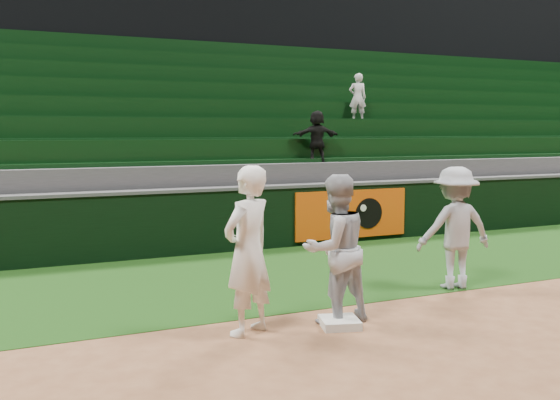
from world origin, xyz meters
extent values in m
plane|color=brown|center=(0.00, 0.00, 0.00)|extent=(70.00, 70.00, 0.00)
cube|color=black|center=(0.00, 3.00, 0.00)|extent=(36.00, 4.20, 0.01)
cube|color=black|center=(0.00, 17.45, 6.00)|extent=(40.00, 12.00, 12.00)
cube|color=silver|center=(0.00, 0.18, 0.05)|extent=(0.54, 0.54, 0.10)
imported|color=white|center=(-1.08, 0.39, 0.97)|extent=(0.84, 0.75, 1.94)
imported|color=#A4A7AF|center=(0.05, 0.38, 0.91)|extent=(0.96, 0.80, 1.81)
imported|color=#9FA3AC|center=(2.45, 1.10, 0.91)|extent=(1.25, 0.84, 1.80)
cube|color=black|center=(0.00, 5.20, 0.60)|extent=(36.00, 0.35, 1.20)
cube|color=#D84C0A|center=(3.00, 5.01, 0.60)|extent=(2.60, 0.05, 1.00)
cylinder|color=black|center=(3.40, 4.98, 0.60)|extent=(0.64, 0.02, 0.64)
cylinder|color=white|center=(3.25, 4.96, 0.72)|extent=(0.14, 0.02, 0.14)
cube|color=#424244|center=(0.00, 5.20, 1.22)|extent=(36.00, 0.40, 0.06)
cube|color=#39393C|center=(0.00, 5.92, 0.82)|extent=(36.00, 0.85, 1.65)
cube|color=black|center=(0.00, 6.18, 1.90)|extent=(36.00, 0.14, 0.50)
cube|color=black|center=(0.00, 6.01, 1.69)|extent=(36.00, 0.45, 0.08)
cube|color=#39393C|center=(0.00, 6.78, 1.05)|extent=(36.00, 0.85, 2.10)
cube|color=black|center=(0.00, 7.03, 2.35)|extent=(36.00, 0.14, 0.50)
cube|color=black|center=(0.00, 6.86, 2.14)|extent=(36.00, 0.45, 0.08)
cube|color=#39393C|center=(0.00, 7.62, 1.27)|extent=(36.00, 0.85, 2.55)
cube|color=black|center=(0.00, 7.88, 2.80)|extent=(36.00, 0.14, 0.50)
cube|color=black|center=(0.00, 7.71, 2.59)|extent=(36.00, 0.45, 0.08)
cube|color=#39393C|center=(0.00, 8.47, 1.50)|extent=(36.00, 0.85, 3.00)
cube|color=black|center=(0.00, 8.73, 3.25)|extent=(36.00, 0.14, 0.50)
cube|color=black|center=(0.00, 8.56, 3.04)|extent=(36.00, 0.45, 0.08)
cube|color=#39393C|center=(0.00, 9.32, 1.73)|extent=(36.00, 0.85, 3.45)
cube|color=black|center=(0.00, 9.58, 3.70)|extent=(36.00, 0.14, 0.50)
cube|color=black|center=(0.00, 9.41, 3.49)|extent=(36.00, 0.45, 0.08)
cube|color=#39393C|center=(0.00, 10.18, 1.95)|extent=(36.00, 0.85, 3.90)
cube|color=black|center=(0.00, 10.43, 4.15)|extent=(36.00, 0.14, 0.50)
cube|color=black|center=(0.00, 10.26, 3.94)|extent=(36.00, 0.45, 0.08)
cube|color=#39393C|center=(0.00, 11.02, 2.17)|extent=(36.00, 0.85, 4.35)
cube|color=black|center=(0.00, 11.28, 4.60)|extent=(36.00, 0.14, 0.50)
cube|color=black|center=(0.00, 11.11, 4.39)|extent=(36.00, 0.45, 0.08)
imported|color=black|center=(2.62, 5.88, 2.21)|extent=(1.07, 0.47, 1.11)
imported|color=silver|center=(4.65, 7.58, 3.15)|extent=(0.51, 0.42, 1.21)
camera|label=1|loc=(-3.58, -6.14, 2.33)|focal=40.00mm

